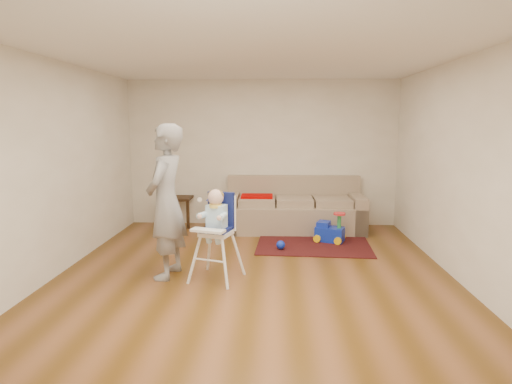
{
  "coord_description": "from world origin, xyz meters",
  "views": [
    {
      "loc": [
        0.27,
        -5.25,
        1.92
      ],
      "look_at": [
        0.0,
        0.4,
        1.0
      ],
      "focal_mm": 30.0,
      "sensor_mm": 36.0,
      "label": 1
    }
  ],
  "objects_px": {
    "side_table": "(178,211)",
    "toy_ball": "(281,245)",
    "adult": "(166,202)",
    "high_chair": "(216,236)",
    "sofa": "(294,204)",
    "ride_on_toy": "(330,226)"
  },
  "relations": [
    {
      "from": "sofa",
      "to": "toy_ball",
      "type": "xyz_separation_m",
      "value": [
        -0.25,
        -1.26,
        -0.39
      ]
    },
    {
      "from": "ride_on_toy",
      "to": "toy_ball",
      "type": "height_order",
      "value": "ride_on_toy"
    },
    {
      "from": "adult",
      "to": "high_chair",
      "type": "bearing_deg",
      "value": 90.04
    },
    {
      "from": "sofa",
      "to": "ride_on_toy",
      "type": "bearing_deg",
      "value": -54.57
    },
    {
      "from": "side_table",
      "to": "ride_on_toy",
      "type": "bearing_deg",
      "value": -20.3
    },
    {
      "from": "toy_ball",
      "to": "adult",
      "type": "bearing_deg",
      "value": -140.57
    },
    {
      "from": "high_chair",
      "to": "side_table",
      "type": "bearing_deg",
      "value": 129.62
    },
    {
      "from": "side_table",
      "to": "toy_ball",
      "type": "bearing_deg",
      "value": -38.04
    },
    {
      "from": "toy_ball",
      "to": "side_table",
      "type": "bearing_deg",
      "value": 141.96
    },
    {
      "from": "toy_ball",
      "to": "high_chair",
      "type": "relative_size",
      "value": 0.12
    },
    {
      "from": "sofa",
      "to": "toy_ball",
      "type": "bearing_deg",
      "value": -101.85
    },
    {
      "from": "side_table",
      "to": "toy_ball",
      "type": "height_order",
      "value": "side_table"
    },
    {
      "from": "toy_ball",
      "to": "adult",
      "type": "height_order",
      "value": "adult"
    },
    {
      "from": "toy_ball",
      "to": "adult",
      "type": "relative_size",
      "value": 0.07
    },
    {
      "from": "ride_on_toy",
      "to": "high_chair",
      "type": "height_order",
      "value": "high_chair"
    },
    {
      "from": "side_table",
      "to": "high_chair",
      "type": "distance_m",
      "value": 2.99
    },
    {
      "from": "sofa",
      "to": "high_chair",
      "type": "bearing_deg",
      "value": -113.4
    },
    {
      "from": "ride_on_toy",
      "to": "toy_ball",
      "type": "distance_m",
      "value": 0.96
    },
    {
      "from": "side_table",
      "to": "toy_ball",
      "type": "relative_size",
      "value": 4.08
    },
    {
      "from": "toy_ball",
      "to": "high_chair",
      "type": "distance_m",
      "value": 1.56
    },
    {
      "from": "ride_on_toy",
      "to": "high_chair",
      "type": "bearing_deg",
      "value": -111.48
    },
    {
      "from": "sofa",
      "to": "ride_on_toy",
      "type": "xyz_separation_m",
      "value": [
        0.55,
        -0.76,
        -0.22
      ]
    }
  ]
}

